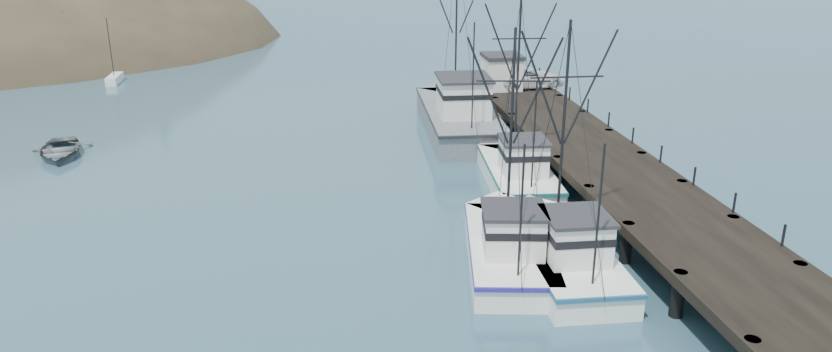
{
  "coord_description": "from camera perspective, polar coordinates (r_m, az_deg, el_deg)",
  "views": [
    {
      "loc": [
        -2.96,
        -23.65,
        15.44
      ],
      "look_at": [
        2.44,
        12.45,
        2.5
      ],
      "focal_mm": 32.0,
      "sensor_mm": 36.0,
      "label": 1
    }
  ],
  "objects": [
    {
      "name": "pier_shed",
      "position": [
        60.93,
        6.61,
        8.01
      ],
      "size": [
        3.0,
        3.2,
        2.8
      ],
      "color": "silver",
      "rests_on": "pier"
    },
    {
      "name": "pickup_truck",
      "position": [
        61.71,
        8.76,
        7.49
      ],
      "size": [
        6.1,
        3.27,
        1.63
      ],
      "primitive_type": "imported",
      "rotation": [
        0.0,
        0.0,
        1.67
      ],
      "color": "silver",
      "rests_on": "pier"
    },
    {
      "name": "trawler_near",
      "position": [
        34.83,
        11.19,
        -5.7
      ],
      "size": [
        4.06,
        11.4,
        11.55
      ],
      "color": "white",
      "rests_on": "ground"
    },
    {
      "name": "work_vessel",
      "position": [
        55.87,
        3.26,
        4.75
      ],
      "size": [
        5.71,
        16.87,
        13.92
      ],
      "color": "slate",
      "rests_on": "ground"
    },
    {
      "name": "motorboat",
      "position": [
        55.52,
        -25.69,
        1.39
      ],
      "size": [
        4.92,
        6.2,
        1.15
      ],
      "primitive_type": "imported",
      "rotation": [
        0.0,
        0.0,
        0.18
      ],
      "color": "#585F62",
      "rests_on": "ground"
    },
    {
      "name": "pier",
      "position": [
        45.26,
        13.94,
        1.24
      ],
      "size": [
        6.0,
        44.0,
        2.0
      ],
      "color": "black",
      "rests_on": "ground"
    },
    {
      "name": "trawler_mid",
      "position": [
        35.07,
        7.13,
        -5.28
      ],
      "size": [
        5.31,
        11.3,
        11.12
      ],
      "color": "white",
      "rests_on": "ground"
    },
    {
      "name": "trawler_far",
      "position": [
        45.01,
        7.77,
        0.38
      ],
      "size": [
        4.33,
        11.17,
        11.41
      ],
      "color": "white",
      "rests_on": "ground"
    }
  ]
}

